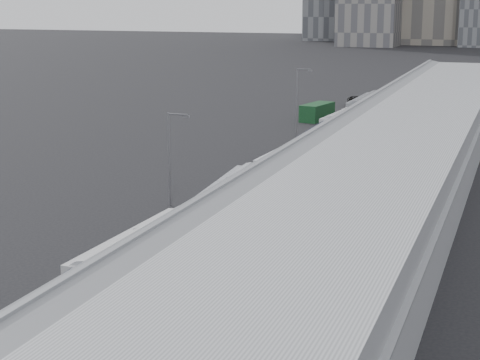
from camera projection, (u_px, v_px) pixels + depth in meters
The scene contains 19 objects.
sidewalk at pixel (339, 210), 68.19m from camera, with size 10.00×170.00×0.12m, color gray.
lane_line at pixel (224, 201), 71.65m from camera, with size 0.12×160.00×0.02m, color gold.
depot at pixel (387, 174), 66.12m from camera, with size 12.45×160.40×7.20m.
bus_1 at pixel (37, 347), 37.87m from camera, with size 3.25×12.87×3.73m.
bus_2 at pixel (141, 265), 49.29m from camera, with size 3.08×13.21×3.84m.
bus_3 at pixel (231, 206), 63.59m from camera, with size 3.61×13.18×3.81m.
bus_4 at pixel (287, 168), 78.33m from camera, with size 3.05×12.27×3.56m.
bus_5 at pixel (321, 145), 89.84m from camera, with size 2.87×12.86×3.75m.
bus_6 at pixel (346, 128), 101.37m from camera, with size 3.83×13.79×3.98m.
bus_7 at pixel (366, 112), 115.87m from camera, with size 3.09×13.87×4.04m.
tree_1 at pixel (204, 236), 48.46m from camera, with size 2.46×2.46×4.89m.
tree_2 at pixel (306, 168), 69.54m from camera, with size 2.03×2.03×4.33m.
tree_3 at pixel (353, 127), 88.32m from camera, with size 2.34×2.34×5.00m.
tree_4 at pixel (391, 104), 113.18m from camera, with size 2.79×2.79×4.56m.
tree_5 at pixel (421, 84), 136.61m from camera, with size 1.00×1.00×4.17m.
street_lamp_near at pixel (171, 152), 68.84m from camera, with size 2.04×0.22×8.18m.
street_lamp_far at pixel (298, 98), 103.06m from camera, with size 2.04×0.22×8.97m.
shipping_container at pixel (317, 112), 118.80m from camera, with size 2.69×6.87×2.49m, color #11381B.
suv at pixel (356, 101), 134.38m from camera, with size 2.75×5.97×1.66m, color black.
Camera 1 is at (23.27, -9.92, 17.65)m, focal length 60.00 mm.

